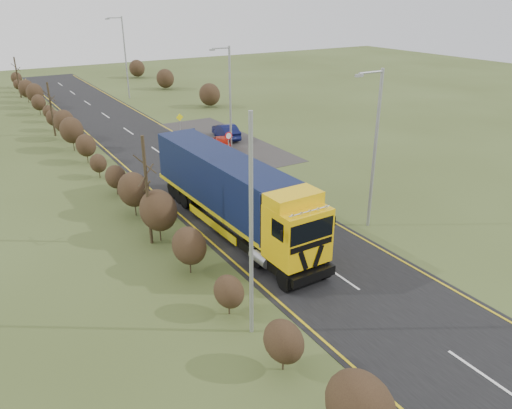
{
  "coord_description": "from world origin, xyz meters",
  "views": [
    {
      "loc": [
        -14.28,
        -19.76,
        12.66
      ],
      "look_at": [
        -1.32,
        1.52,
        2.04
      ],
      "focal_mm": 35.0,
      "sensor_mm": 36.0,
      "label": 1
    }
  ],
  "objects_px": {
    "lorry": "(232,190)",
    "car_blue_sedan": "(226,131)",
    "streetlight_near": "(374,144)",
    "car_red_hatchback": "(221,143)",
    "speed_sign": "(229,140)"
  },
  "relations": [
    {
      "from": "lorry",
      "to": "car_blue_sedan",
      "type": "relative_size",
      "value": 3.63
    },
    {
      "from": "lorry",
      "to": "streetlight_near",
      "type": "xyz_separation_m",
      "value": [
        6.94,
        -3.71,
        2.55
      ]
    },
    {
      "from": "lorry",
      "to": "car_red_hatchback",
      "type": "xyz_separation_m",
      "value": [
        6.75,
        14.24,
        -1.76
      ]
    },
    {
      "from": "streetlight_near",
      "to": "car_red_hatchback",
      "type": "bearing_deg",
      "value": 90.6
    },
    {
      "from": "lorry",
      "to": "speed_sign",
      "type": "xyz_separation_m",
      "value": [
        6.06,
        11.62,
        -0.81
      ]
    },
    {
      "from": "lorry",
      "to": "speed_sign",
      "type": "distance_m",
      "value": 13.13
    },
    {
      "from": "car_blue_sedan",
      "to": "streetlight_near",
      "type": "distance_m",
      "value": 21.55
    },
    {
      "from": "car_red_hatchback",
      "to": "car_blue_sedan",
      "type": "relative_size",
      "value": 0.92
    },
    {
      "from": "car_blue_sedan",
      "to": "speed_sign",
      "type": "relative_size",
      "value": 1.83
    },
    {
      "from": "speed_sign",
      "to": "lorry",
      "type": "bearing_deg",
      "value": -117.54
    },
    {
      "from": "car_red_hatchback",
      "to": "streetlight_near",
      "type": "relative_size",
      "value": 0.43
    },
    {
      "from": "car_red_hatchback",
      "to": "car_blue_sedan",
      "type": "height_order",
      "value": "car_blue_sedan"
    },
    {
      "from": "lorry",
      "to": "speed_sign",
      "type": "relative_size",
      "value": 6.64
    },
    {
      "from": "lorry",
      "to": "car_red_hatchback",
      "type": "relative_size",
      "value": 3.94
    },
    {
      "from": "car_blue_sedan",
      "to": "speed_sign",
      "type": "xyz_separation_m",
      "value": [
        -2.79,
        -5.7,
        0.92
      ]
    }
  ]
}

